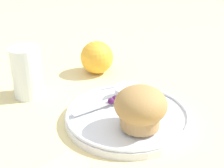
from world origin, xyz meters
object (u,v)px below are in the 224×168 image
object	(u,v)px
muffin	(141,108)
juice_glass	(27,72)
butter_knife	(115,100)
orange_fruit	(97,57)

from	to	relation	value
muffin	juice_glass	distance (m)	0.28
butter_knife	muffin	bearing A→B (deg)	-99.86
muffin	butter_knife	distance (m)	0.11
juice_glass	butter_knife	bearing A→B (deg)	-64.56
butter_knife	orange_fruit	bearing A→B (deg)	69.34
butter_knife	orange_fruit	distance (m)	0.19
muffin	butter_knife	size ratio (longest dim) A/B	0.46
juice_glass	orange_fruit	bearing A→B (deg)	-6.96
muffin	butter_knife	world-z (taller)	muffin
butter_knife	juice_glass	bearing A→B (deg)	128.17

